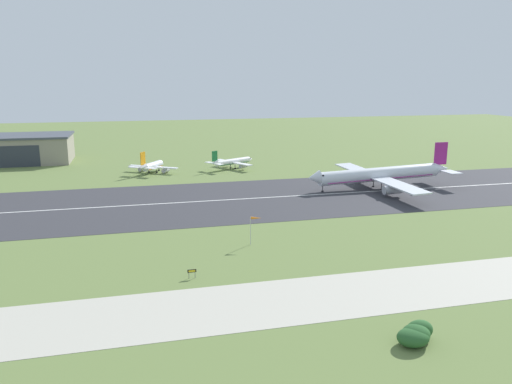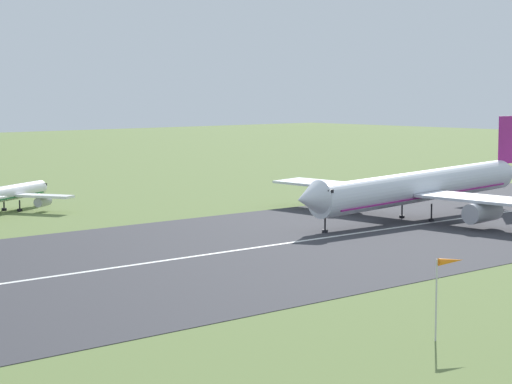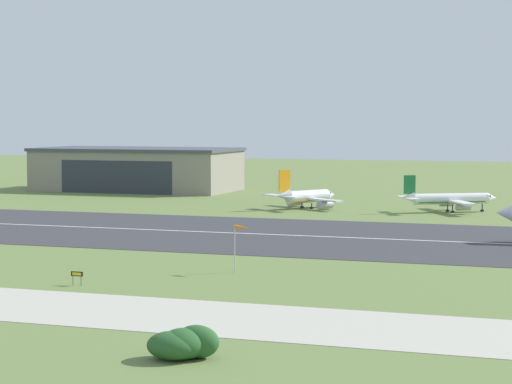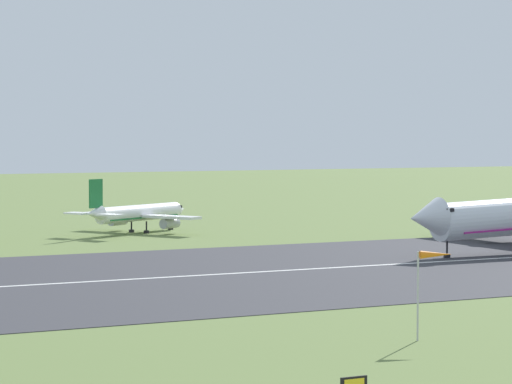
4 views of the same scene
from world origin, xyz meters
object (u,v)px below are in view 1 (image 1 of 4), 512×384
airplane_landing (380,175)px  airplane_parked_centre (152,166)px  shrub_clump (416,334)px  runway_sign (192,272)px  airplane_parked_west (232,162)px  windsock_pole (256,220)px

airplane_landing → airplane_parked_centre: bearing=146.4°
airplane_landing → shrub_clump: airplane_landing is taller
runway_sign → airplane_parked_centre: bearing=91.1°
airplane_parked_west → runway_sign: airplane_parked_west is taller
airplane_landing → airplane_parked_west: airplane_landing is taller
airplane_landing → windsock_pole: airplane_landing is taller
airplane_landing → runway_sign: 97.77m
airplane_landing → airplane_parked_west: 66.19m
airplane_landing → shrub_clump: size_ratio=8.97×
airplane_parked_west → shrub_clump: airplane_parked_west is taller
airplane_landing → airplane_parked_centre: size_ratio=2.83×
airplane_parked_west → shrub_clump: (-3.07, -147.91, -1.60)m
airplane_parked_centre → windsock_pole: 100.19m
windsock_pole → runway_sign: size_ratio=3.74×
airplane_landing → windsock_pole: (-56.53, -48.41, 1.07)m
shrub_clump → runway_sign: bearing=131.6°
airplane_landing → runway_sign: bearing=-138.5°
airplane_landing → windsock_pole: size_ratio=8.43×
shrub_clump → runway_sign: shrub_clump is taller
airplane_parked_centre → shrub_clump: bearing=-78.3°
airplane_parked_west → runway_sign: (-31.39, -116.04, -1.63)m
airplane_landing → shrub_clump: bearing=-114.9°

